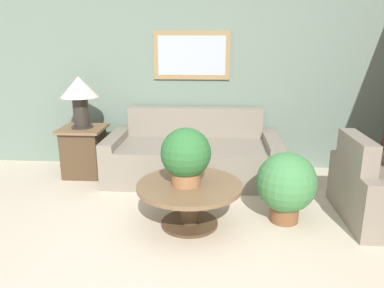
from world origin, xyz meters
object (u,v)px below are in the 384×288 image
coffee_table (189,195)px  potted_plant_floor (286,184)px  potted_plant_on_table (186,155)px  couch_main (193,157)px  side_table (84,151)px  table_lamp (79,92)px

coffee_table → potted_plant_floor: (0.94, 0.15, 0.08)m
potted_plant_on_table → potted_plant_floor: 1.03m
potted_plant_on_table → couch_main: bearing=90.9°
coffee_table → side_table: bearing=139.2°
couch_main → potted_plant_on_table: potted_plant_on_table is taller
coffee_table → potted_plant_floor: 0.95m
coffee_table → potted_plant_floor: potted_plant_floor is taller
potted_plant_floor → coffee_table: bearing=-170.9°
potted_plant_floor → table_lamp: bearing=154.9°
coffee_table → side_table: side_table is taller
couch_main → potted_plant_on_table: size_ratio=3.97×
coffee_table → table_lamp: (-1.49, 1.29, 0.79)m
side_table → potted_plant_floor: bearing=-25.1°
couch_main → table_lamp: 1.65m
side_table → table_lamp: table_lamp is taller
side_table → potted_plant_on_table: potted_plant_on_table is taller
couch_main → side_table: size_ratio=3.36×
coffee_table → potted_plant_on_table: potted_plant_on_table is taller
couch_main → potted_plant_on_table: 1.36m
couch_main → potted_plant_floor: couch_main is taller
coffee_table → table_lamp: size_ratio=1.54×
table_lamp → potted_plant_on_table: size_ratio=1.20×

